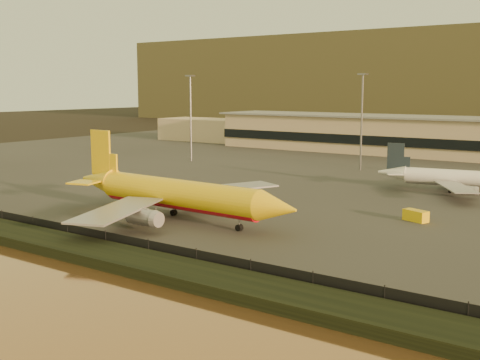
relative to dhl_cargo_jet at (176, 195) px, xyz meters
The scene contains 10 objects.
ground 12.27m from the dhl_cargo_jet, 30.76° to the right, with size 900.00×900.00×0.00m, color black.
embankment 25.16m from the dhl_cargo_jet, 66.71° to the right, with size 320.00×7.00×1.40m, color black.
tarmac 89.79m from the dhl_cargo_jet, 83.70° to the left, with size 320.00×220.00×0.20m, color #2D2D2D.
perimeter_fence 21.49m from the dhl_cargo_jet, 62.45° to the right, with size 300.00×0.05×2.20m, color black.
terminal_building 119.80m from the dhl_cargo_jet, 92.24° to the left, with size 202.00×25.00×12.60m.
apron_light_masts 74.34m from the dhl_cargo_jet, 70.24° to the left, with size 152.20×12.20×25.40m.
dhl_cargo_jet is the anchor object (origin of this frame).
white_narrowbody_jet 62.37m from the dhl_cargo_jet, 59.93° to the left, with size 34.24×33.01×9.86m.
gse_vehicle_yellow 39.64m from the dhl_cargo_jet, 33.47° to the left, with size 4.09×1.84×1.84m, color yellow.
gse_vehicle_white 27.67m from the dhl_cargo_jet, 99.50° to the left, with size 3.66×1.65×1.65m, color white.
Camera 1 is at (55.17, -67.78, 21.79)m, focal length 45.00 mm.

